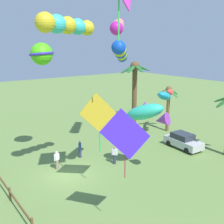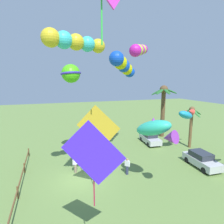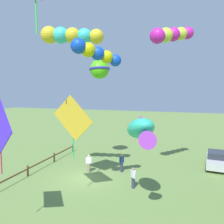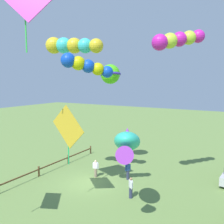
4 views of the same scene
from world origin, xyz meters
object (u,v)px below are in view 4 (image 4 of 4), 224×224
Objects in this scene: spectator_1 at (131,188)px; kite_fish_5 at (127,143)px; kite_tube_2 at (177,40)px; spectator_0 at (128,171)px; kite_tube_0 at (72,46)px; kite_ball_4 at (110,74)px; spectator_2 at (96,168)px; kite_diamond_8 at (68,128)px; kite_tube_1 at (86,65)px.

spectator_1 is 0.41× the size of kite_fish_5.
spectator_1 is 0.45× the size of kite_tube_2.
kite_tube_0 reaches higher than spectator_0.
spectator_1 is 10.46m from kite_ball_4.
kite_tube_2 reaches higher than spectator_2.
kite_diamond_8 is at bearing 12.42° from spectator_2.
kite_tube_1 is 0.68× the size of kite_fish_5.
kite_tube_2 is at bearing 144.05° from kite_tube_1.
kite_ball_4 is 8.18m from kite_diamond_8.
spectator_1 is at bearing -41.10° from kite_tube_2.
kite_tube_1 is at bearing -0.46° from spectator_0.
spectator_0 is at bearing 141.97° from kite_tube_0.
kite_tube_2 is 0.89× the size of kite_fish_5.
spectator_1 is 0.56× the size of kite_ball_4.
spectator_2 is 0.60× the size of kite_tube_1.
kite_fish_5 is at bearing 49.62° from spectator_2.
kite_diamond_8 is (4.86, 1.07, 4.68)m from spectator_2.
kite_diamond_8 reaches higher than spectator_1.
spectator_0 is 0.35× the size of kite_tube_0.
kite_tube_2 is (0.29, 4.06, 10.87)m from spectator_0.
kite_ball_4 is at bearing -172.88° from kite_diamond_8.
spectator_2 is at bearing -113.44° from spectator_1.
spectator_0 is 11.56m from kite_tube_0.
spectator_0 is 7.70m from kite_diamond_8.
kite_diamond_8 is (5.58, -5.75, -6.19)m from kite_tube_2.
kite_tube_2 is at bearing 138.90° from spectator_1.
kite_ball_4 reaches higher than kite_fish_5.
spectator_2 is 0.38× the size of kite_diamond_8.
kite_tube_1 is 0.94× the size of kite_ball_4.
kite_tube_1 is 5.45m from kite_fish_5.
kite_tube_1 reaches higher than spectator_0.
kite_tube_1 is 0.76× the size of kite_tube_2.
kite_tube_1 is 0.64× the size of kite_diamond_8.
kite_diamond_8 is (2.91, -3.42, 4.68)m from spectator_1.
kite_tube_2 is 10.12m from kite_diamond_8.
kite_tube_0 is (3.78, -2.96, 10.52)m from spectator_0.
spectator_1 is 5.11m from kite_fish_5.
kite_fish_5 is (-0.22, 2.83, -4.65)m from kite_tube_1.
kite_tube_2 is (-5.67, 4.11, 2.05)m from kite_tube_1.
kite_tube_1 is at bearing -35.95° from kite_tube_2.
kite_tube_2 is 7.23m from kite_ball_4.
kite_diamond_8 is at bearing -88.24° from kite_fish_5.
kite_tube_2 is at bearing 85.87° from spectator_0.
kite_tube_0 is 5.47m from kite_ball_4.
spectator_1 is 11.55m from kite_tube_0.
spectator_2 is at bearing 175.97° from kite_tube_0.
kite_tube_1 is at bearing 53.14° from kite_tube_0.
kite_tube_2 reaches higher than kite_tube_0.
kite_tube_1 is (2.18, 2.91, -1.70)m from kite_tube_0.
spectator_2 is 10.88m from kite_tube_0.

